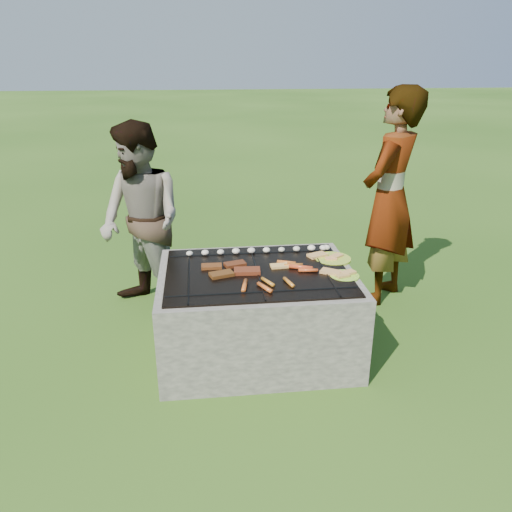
# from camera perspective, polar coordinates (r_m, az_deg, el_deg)

# --- Properties ---
(lawn) EXTENTS (60.00, 60.00, 0.00)m
(lawn) POSITION_cam_1_polar(r_m,az_deg,el_deg) (3.60, 0.09, -10.69)
(lawn) COLOR #254B12
(lawn) RESTS_ON ground
(fire_pit) EXTENTS (1.30, 1.00, 0.62)m
(fire_pit) POSITION_cam_1_polar(r_m,az_deg,el_deg) (3.46, 0.10, -6.75)
(fire_pit) COLOR #A9A196
(fire_pit) RESTS_ON ground
(mushrooms) EXTENTS (1.05, 0.06, 0.04)m
(mushrooms) POSITION_cam_1_polar(r_m,az_deg,el_deg) (3.62, 1.30, 0.70)
(mushrooms) COLOR beige
(mushrooms) RESTS_ON fire_pit
(pork_slabs) EXTENTS (0.39, 0.28, 0.03)m
(pork_slabs) POSITION_cam_1_polar(r_m,az_deg,el_deg) (3.31, -2.79, -1.54)
(pork_slabs) COLOR #92471A
(pork_slabs) RESTS_ON fire_pit
(sausages) EXTENTS (0.53, 0.48, 0.03)m
(sausages) POSITION_cam_1_polar(r_m,az_deg,el_deg) (3.23, 2.91, -2.20)
(sausages) COLOR orange
(sausages) RESTS_ON fire_pit
(bread_on_grate) EXTENTS (0.46, 0.43, 0.02)m
(bread_on_grate) POSITION_cam_1_polar(r_m,az_deg,el_deg) (3.43, 6.41, -0.86)
(bread_on_grate) COLOR #EBD878
(bread_on_grate) RESTS_ON fire_pit
(plate_far) EXTENTS (0.28, 0.28, 0.03)m
(plate_far) POSITION_cam_1_polar(r_m,az_deg,el_deg) (3.56, 8.80, -0.31)
(plate_far) COLOR yellow
(plate_far) RESTS_ON fire_pit
(plate_near) EXTENTS (0.20, 0.20, 0.03)m
(plate_near) POSITION_cam_1_polar(r_m,az_deg,el_deg) (3.31, 10.10, -2.20)
(plate_near) COLOR #DDFE3C
(plate_near) RESTS_ON fire_pit
(cook) EXTENTS (0.74, 0.75, 1.75)m
(cook) POSITION_cam_1_polar(r_m,az_deg,el_deg) (4.17, 15.00, 6.33)
(cook) COLOR gray
(cook) RESTS_ON ground
(bystander) EXTENTS (0.91, 0.93, 1.51)m
(bystander) POSITION_cam_1_polar(r_m,az_deg,el_deg) (3.95, -12.96, 3.86)
(bystander) COLOR #A9968C
(bystander) RESTS_ON ground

